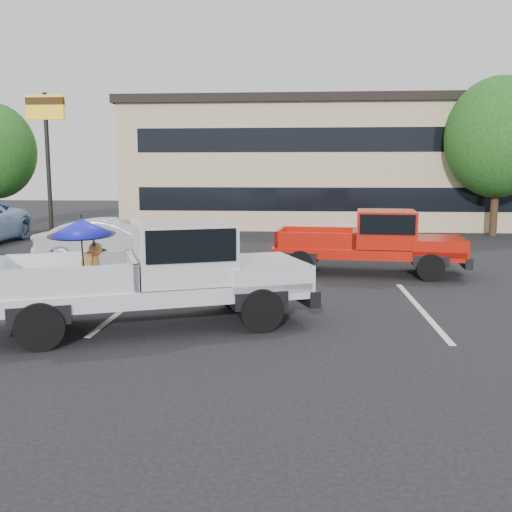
{
  "coord_description": "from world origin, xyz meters",
  "views": [
    {
      "loc": [
        0.52,
        -9.5,
        2.75
      ],
      "look_at": [
        -0.22,
        0.3,
        1.3
      ],
      "focal_mm": 40.0,
      "sensor_mm": 36.0,
      "label": 1
    }
  ],
  "objects_px": {
    "tree_back": "(396,142)",
    "silver_sedan": "(113,243)",
    "motel_sign": "(46,126)",
    "silver_pickup": "(170,267)",
    "red_pickup": "(380,239)",
    "tree_right": "(498,138)"
  },
  "relations": [
    {
      "from": "tree_back",
      "to": "silver_sedan",
      "type": "relative_size",
      "value": 1.66
    },
    {
      "from": "motel_sign",
      "to": "silver_pickup",
      "type": "height_order",
      "value": "motel_sign"
    },
    {
      "from": "tree_back",
      "to": "red_pickup",
      "type": "distance_m",
      "value": 18.61
    },
    {
      "from": "tree_right",
      "to": "silver_sedan",
      "type": "bearing_deg",
      "value": -145.51
    },
    {
      "from": "motel_sign",
      "to": "tree_right",
      "type": "xyz_separation_m",
      "value": [
        19.0,
        2.0,
        -0.44
      ]
    },
    {
      "from": "silver_pickup",
      "to": "motel_sign",
      "type": "bearing_deg",
      "value": 100.23
    },
    {
      "from": "tree_right",
      "to": "silver_pickup",
      "type": "relative_size",
      "value": 1.13
    },
    {
      "from": "motel_sign",
      "to": "tree_back",
      "type": "relative_size",
      "value": 0.84
    },
    {
      "from": "motel_sign",
      "to": "silver_sedan",
      "type": "relative_size",
      "value": 1.4
    },
    {
      "from": "silver_sedan",
      "to": "silver_pickup",
      "type": "bearing_deg",
      "value": -153.39
    },
    {
      "from": "silver_pickup",
      "to": "silver_sedan",
      "type": "distance_m",
      "value": 6.78
    },
    {
      "from": "tree_back",
      "to": "red_pickup",
      "type": "height_order",
      "value": "tree_back"
    },
    {
      "from": "tree_right",
      "to": "silver_sedan",
      "type": "xyz_separation_m",
      "value": [
        -13.83,
        -9.5,
        -3.5
      ]
    },
    {
      "from": "motel_sign",
      "to": "tree_right",
      "type": "bearing_deg",
      "value": 6.01
    },
    {
      "from": "silver_sedan",
      "to": "tree_right",
      "type": "bearing_deg",
      "value": -55.57
    },
    {
      "from": "silver_pickup",
      "to": "red_pickup",
      "type": "height_order",
      "value": "silver_pickup"
    },
    {
      "from": "red_pickup",
      "to": "silver_sedan",
      "type": "distance_m",
      "value": 7.56
    },
    {
      "from": "silver_pickup",
      "to": "red_pickup",
      "type": "bearing_deg",
      "value": 30.06
    },
    {
      "from": "tree_back",
      "to": "silver_sedan",
      "type": "distance_m",
      "value": 20.91
    },
    {
      "from": "tree_back",
      "to": "silver_sedan",
      "type": "bearing_deg",
      "value": -121.74
    },
    {
      "from": "tree_right",
      "to": "red_pickup",
      "type": "bearing_deg",
      "value": -122.2
    },
    {
      "from": "tree_right",
      "to": "red_pickup",
      "type": "distance_m",
      "value": 12.25
    }
  ]
}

